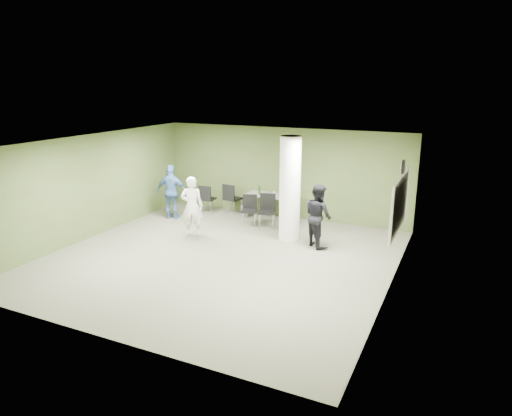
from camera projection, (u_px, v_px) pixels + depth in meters
The scene contains 17 objects.
floor at pixel (221, 257), 11.13m from camera, with size 8.00×8.00×0.00m, color #555643.
ceiling at pixel (219, 143), 10.39m from camera, with size 8.00×8.00×0.00m, color white.
wall_back at pixel (283, 173), 14.25m from camera, with size 8.00×0.02×2.80m, color #465226.
wall_left at pixel (92, 186), 12.39m from camera, with size 0.02×8.00×2.80m, color #465226.
wall_right_cream at pixel (394, 224), 9.13m from camera, with size 0.02×8.00×2.80m, color beige.
column at pixel (290, 189), 12.10m from camera, with size 0.56×0.56×2.80m, color silver.
whiteboard at pixel (400, 204), 10.18m from camera, with size 0.05×2.30×1.30m.
wall_clock at pixel (403, 167), 9.95m from camera, with size 0.06×0.32×0.32m.
folding_table at pixel (271, 196), 14.12m from camera, with size 1.65×0.78×1.02m.
wastebasket at pixel (245, 211), 14.54m from camera, with size 0.28×0.28×0.33m, color #4C4C4C.
chair_back_left at pixel (207, 197), 14.80m from camera, with size 0.49×0.49×0.92m.
chair_back_right at pixel (231, 196), 14.71m from camera, with size 0.57×0.57×0.98m.
chair_table_left at pixel (250, 207), 13.61m from camera, with size 0.57×0.57×0.90m.
chair_table_right at pixel (267, 208), 13.38m from camera, with size 0.61×0.61×0.97m.
woman_white at pixel (192, 206), 12.53m from camera, with size 0.61×0.40×1.68m, color silver.
man_black at pixel (318, 215), 11.71m from camera, with size 0.80×0.63×1.65m, color black.
man_blue at pixel (172, 192), 14.11m from camera, with size 0.99×0.41×1.70m, color #395D8F.
Camera 1 is at (5.18, -9.06, 4.14)m, focal length 32.00 mm.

